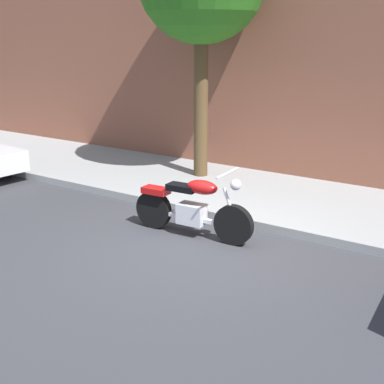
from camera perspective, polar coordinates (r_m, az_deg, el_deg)
ground_plane at (r=8.00m, az=0.08°, el=-6.13°), size 60.00×60.00×0.00m
sidewalk at (r=10.27m, az=8.74°, el=-0.67°), size 22.82×3.05×0.14m
building_facade at (r=11.45m, az=13.57°, el=18.52°), size 22.82×0.50×7.10m
motorcycle at (r=8.37m, az=0.01°, el=-1.72°), size 2.08×0.70×1.12m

